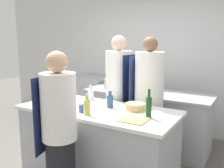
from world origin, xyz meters
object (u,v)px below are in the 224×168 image
object	(u,v)px
chef_at_stove	(119,97)
cup	(82,108)
oven_range	(90,100)
bowl_mixing_large	(135,107)
bottle_vinegar	(59,94)
bowl_ceramic_blue	(55,105)
stockpot	(111,84)
bottle_olive_oil	(40,99)
bottle_wine	(110,101)
bottle_sauce	(149,106)
bowl_prep_small	(63,94)
chef_at_prep_near	(59,133)
bottle_cooking_oil	(87,107)
bottle_water	(91,94)
chef_at_pass_far	(149,103)

from	to	relation	value
chef_at_stove	cup	xyz separation A→B (m)	(0.02, -0.92, 0.06)
oven_range	bowl_mixing_large	bearing A→B (deg)	-41.16
bottle_vinegar	bowl_ceramic_blue	xyz separation A→B (m)	(0.13, -0.21, -0.08)
bottle_vinegar	bowl_mixing_large	xyz separation A→B (m)	(1.05, 0.18, -0.07)
bottle_vinegar	stockpot	world-z (taller)	bottle_vinegar
bottle_olive_oil	bottle_wine	distance (m)	0.92
bottle_sauce	bowl_prep_small	distance (m)	1.52
bottle_wine	bowl_ceramic_blue	distance (m)	0.69
oven_range	bottle_sauce	bearing A→B (deg)	-40.72
bottle_sauce	bottle_olive_oil	bearing A→B (deg)	-170.87
oven_range	chef_at_prep_near	xyz separation A→B (m)	(1.35, -2.42, 0.34)
bowl_ceramic_blue	bowl_mixing_large	bearing A→B (deg)	22.88
bottle_cooking_oil	bowl_mixing_large	distance (m)	0.60
bottle_cooking_oil	bowl_ceramic_blue	distance (m)	0.54
chef_at_stove	bottle_vinegar	bearing A→B (deg)	-30.83
chef_at_prep_near	bowl_prep_small	distance (m)	1.26
bowl_ceramic_blue	bottle_sauce	bearing A→B (deg)	9.79
chef_at_prep_near	bowl_prep_small	bearing A→B (deg)	24.89
bottle_olive_oil	bottle_sauce	distance (m)	1.44
bottle_water	cup	world-z (taller)	bottle_water
bottle_olive_oil	stockpot	xyz separation A→B (m)	(0.29, 1.33, 0.01)
chef_at_pass_far	bottle_sauce	world-z (taller)	chef_at_pass_far
bottle_wine	bottle_water	size ratio (longest dim) A/B	1.03
oven_range	bottle_wine	size ratio (longest dim) A/B	4.60
chef_at_stove	bottle_sauce	size ratio (longest dim) A/B	5.77
chef_at_prep_near	bowl_mixing_large	world-z (taller)	chef_at_prep_near
chef_at_prep_near	bottle_wine	bearing A→B (deg)	-23.83
bottle_cooking_oil	oven_range	bearing A→B (deg)	124.86
oven_range	stockpot	world-z (taller)	stockpot
bottle_water	stockpot	bearing A→B (deg)	98.39
chef_at_pass_far	bottle_cooking_oil	size ratio (longest dim) A/B	7.54
chef_at_stove	chef_at_pass_far	size ratio (longest dim) A/B	1.01
chef_at_stove	bowl_ceramic_blue	distance (m)	1.00
chef_at_pass_far	bottle_olive_oil	size ratio (longest dim) A/B	8.92
bottle_cooking_oil	bowl_mixing_large	world-z (taller)	bottle_cooking_oil
chef_at_stove	bowl_ceramic_blue	world-z (taller)	chef_at_stove
oven_range	chef_at_prep_near	size ratio (longest dim) A/B	0.59
bowl_mixing_large	chef_at_stove	bearing A→B (deg)	134.76
bowl_mixing_large	bowl_prep_small	bearing A→B (deg)	174.90
bottle_olive_oil	bottle_cooking_oil	size ratio (longest dim) A/B	0.85
bottle_wine	bowl_ceramic_blue	xyz separation A→B (m)	(-0.60, -0.33, -0.06)
bottle_vinegar	bottle_water	distance (m)	0.44
bottle_cooking_oil	bowl_prep_small	size ratio (longest dim) A/B	1.03
bottle_cooking_oil	bottle_olive_oil	bearing A→B (deg)	177.64
chef_at_pass_far	bowl_prep_small	size ratio (longest dim) A/B	7.75
oven_range	cup	xyz separation A→B (m)	(1.30, -1.97, 0.48)
stockpot	bottle_cooking_oil	bearing A→B (deg)	-70.25
chef_at_pass_far	bottle_olive_oil	xyz separation A→B (m)	(-1.15, -0.88, 0.10)
bottle_cooking_oil	bottle_wine	bearing A→B (deg)	79.70
bottle_wine	cup	distance (m)	0.39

